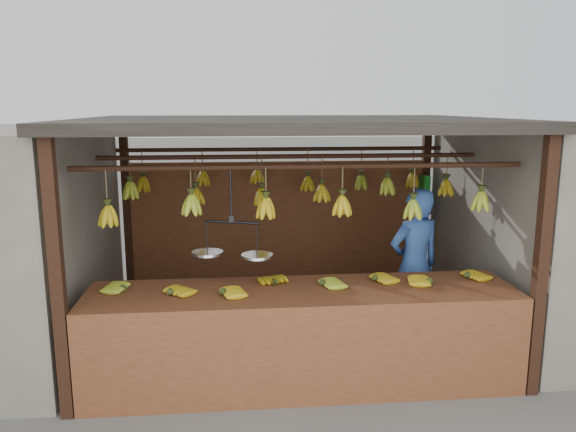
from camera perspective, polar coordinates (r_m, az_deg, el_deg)
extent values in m
plane|color=#5B5B57|center=(6.44, 0.26, -11.96)|extent=(80.00, 80.00, 0.00)
cube|color=black|center=(4.81, -22.35, -6.35)|extent=(0.10, 0.10, 2.30)
cube|color=black|center=(5.28, 24.28, -4.96)|extent=(0.10, 0.10, 2.30)
cube|color=black|center=(7.64, -15.99, 0.35)|extent=(0.10, 0.10, 2.30)
cube|color=black|center=(7.95, 13.64, 0.88)|extent=(0.10, 0.10, 2.30)
cube|color=black|center=(5.92, 0.28, 9.45)|extent=(4.30, 3.30, 0.10)
cylinder|color=black|center=(4.95, 1.45, 5.05)|extent=(4.00, 0.05, 0.05)
cylinder|color=black|center=(5.94, 0.28, 6.08)|extent=(4.00, 0.05, 0.05)
cylinder|color=black|center=(6.93, -0.56, 6.81)|extent=(4.00, 0.05, 0.05)
cube|color=brown|center=(7.59, -0.87, -1.22)|extent=(4.00, 0.06, 1.80)
cube|color=brown|center=(5.10, 1.50, -7.90)|extent=(3.87, 0.86, 0.08)
cube|color=brown|center=(4.86, 2.11, -14.12)|extent=(3.87, 0.04, 0.90)
cube|color=black|center=(5.04, -19.84, -14.36)|extent=(0.07, 0.07, 0.82)
cube|color=black|center=(5.46, 21.99, -12.50)|extent=(0.07, 0.07, 0.82)
cube|color=black|center=(5.72, -17.97, -11.13)|extent=(0.07, 0.07, 0.82)
cube|color=black|center=(6.09, 18.69, -9.79)|extent=(0.07, 0.07, 0.82)
ellipsoid|color=#92A523|center=(5.24, -16.25, -7.04)|extent=(0.27, 0.23, 0.06)
ellipsoid|color=#B29413|center=(5.00, -11.69, -7.72)|extent=(0.29, 0.30, 0.06)
ellipsoid|color=#B29413|center=(4.92, -6.56, -7.84)|extent=(0.28, 0.24, 0.06)
ellipsoid|color=#B29413|center=(5.19, -1.21, -6.75)|extent=(0.25, 0.28, 0.06)
ellipsoid|color=#92A523|center=(5.14, 3.65, -6.96)|extent=(0.28, 0.24, 0.06)
ellipsoid|color=#B29413|center=(5.33, 8.99, -6.40)|extent=(0.29, 0.25, 0.06)
ellipsoid|color=#B29413|center=(5.39, 14.13, -6.43)|extent=(0.27, 0.23, 0.06)
ellipsoid|color=#B29413|center=(5.63, 17.91, -5.87)|extent=(0.29, 0.25, 0.06)
ellipsoid|color=#B29413|center=(5.05, -17.80, 0.00)|extent=(0.16, 0.16, 0.28)
ellipsoid|color=#92A523|center=(4.98, -9.78, 1.12)|extent=(0.16, 0.16, 0.28)
ellipsoid|color=#B29413|center=(4.93, -2.25, 0.80)|extent=(0.16, 0.16, 0.28)
ellipsoid|color=#B29413|center=(5.01, 5.51, 1.05)|extent=(0.16, 0.16, 0.28)
ellipsoid|color=#92A523|center=(5.25, 12.57, 0.67)|extent=(0.16, 0.16, 0.28)
ellipsoid|color=#92A523|center=(5.48, 18.99, 1.42)|extent=(0.16, 0.16, 0.28)
ellipsoid|color=#92A523|center=(6.07, -15.70, 2.52)|extent=(0.16, 0.16, 0.28)
ellipsoid|color=#B29413|center=(6.01, -9.33, 1.99)|extent=(0.16, 0.16, 0.28)
ellipsoid|color=#B29413|center=(6.01, -2.68, 1.94)|extent=(0.16, 0.16, 0.28)
ellipsoid|color=#B29413|center=(5.99, 3.45, 2.34)|extent=(0.16, 0.16, 0.28)
ellipsoid|color=#92A523|center=(6.18, 10.07, 2.99)|extent=(0.16, 0.16, 0.28)
ellipsoid|color=#B29413|center=(6.41, 15.76, 2.79)|extent=(0.16, 0.16, 0.28)
ellipsoid|color=#B29413|center=(7.00, -14.50, 3.13)|extent=(0.16, 0.16, 0.28)
ellipsoid|color=#B29413|center=(6.96, -8.64, 3.82)|extent=(0.16, 0.16, 0.28)
ellipsoid|color=#B29413|center=(6.98, -3.14, 4.06)|extent=(0.16, 0.16, 0.28)
ellipsoid|color=#B29413|center=(6.99, 2.00, 3.30)|extent=(0.16, 0.16, 0.28)
ellipsoid|color=#92A523|center=(7.14, 7.43, 3.39)|extent=(0.16, 0.16, 0.28)
ellipsoid|color=#B29413|center=(7.29, 12.52, 3.56)|extent=(0.16, 0.16, 0.28)
cylinder|color=black|center=(4.95, -5.82, 2.14)|extent=(0.02, 0.02, 0.49)
cylinder|color=black|center=(4.99, -5.77, -0.62)|extent=(0.49, 0.18, 0.02)
cylinder|color=silver|center=(5.14, -8.17, -3.79)|extent=(0.27, 0.27, 0.02)
cylinder|color=silver|center=(5.00, -3.16, -4.11)|extent=(0.27, 0.27, 0.02)
imported|color=#3359A5|center=(6.20, 12.72, -4.91)|extent=(0.70, 0.56, 1.68)
cube|color=#199926|center=(7.75, 13.68, 2.78)|extent=(0.08, 0.26, 0.34)
cube|color=#1426BF|center=(7.79, 13.58, 0.76)|extent=(0.08, 0.26, 0.34)
cube|color=yellow|center=(7.86, 13.47, -1.71)|extent=(0.08, 0.26, 0.34)
cube|color=red|center=(7.91, 13.39, -3.37)|extent=(0.08, 0.26, 0.34)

